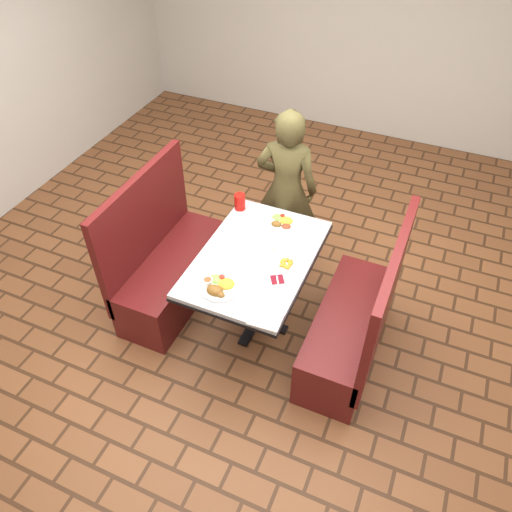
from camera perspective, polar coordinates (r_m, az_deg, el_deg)
name	(u,v)px	position (r m, az deg, el deg)	size (l,w,h in m)	color
room	(256,109)	(3.00, 0.00, 16.48)	(7.00, 7.04, 2.82)	brown
dining_table	(256,265)	(3.73, 0.00, -1.08)	(0.81, 1.21, 0.75)	#B3B5B8
booth_bench_left	(169,267)	(4.25, -9.93, -1.23)	(0.47, 1.20, 1.17)	#591514
booth_bench_right	(354,326)	(3.83, 11.14, -7.88)	(0.47, 1.20, 1.17)	#591514
diner_person	(286,189)	(4.34, 3.48, 7.62)	(0.54, 0.35, 1.48)	brown
near_dinner_plate	(219,285)	(3.42, -4.25, -3.34)	(0.28, 0.28, 0.09)	white
far_dinner_plate	(282,221)	(3.94, 2.99, 3.99)	(0.25, 0.25, 0.06)	white
plantain_plate	(287,264)	(3.59, 3.51, -0.95)	(0.17, 0.17, 0.03)	white
maroon_napkin	(277,279)	(3.49, 2.45, -2.69)	(0.09, 0.09, 0.00)	maroon
spoon_utensil	(278,282)	(3.47, 2.51, -2.98)	(0.01, 0.12, 0.00)	silver
red_tumbler	(240,202)	(4.07, -1.87, 6.22)	(0.09, 0.09, 0.13)	red
paper_napkin	(265,319)	(3.24, 1.08, -7.23)	(0.21, 0.16, 0.01)	white
knife_utensil	(231,281)	(3.47, -2.88, -2.89)	(0.01, 0.18, 0.00)	silver
fork_utensil	(219,281)	(3.47, -4.22, -2.92)	(0.01, 0.16, 0.00)	silver
lettuce_shreds	(264,252)	(3.69, 0.94, 0.42)	(0.28, 0.32, 0.00)	#87BF4C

